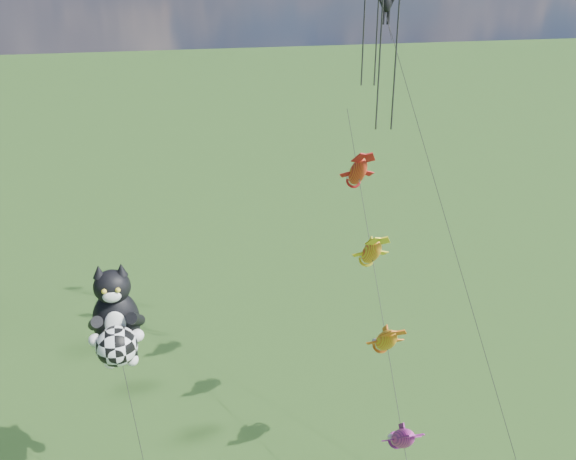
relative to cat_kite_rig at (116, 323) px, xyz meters
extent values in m
cylinder|color=black|center=(0.47, -1.18, -5.39)|extent=(0.98, 2.62, 7.61)
ellipsoid|color=black|center=(0.00, 0.38, -0.16)|extent=(2.37, 2.14, 2.86)
ellipsoid|color=black|center=(0.00, 0.29, 1.54)|extent=(1.87, 1.78, 1.45)
cone|color=black|center=(-0.45, 0.29, 2.30)|extent=(0.63, 0.63, 0.54)
cone|color=black|center=(0.45, 0.29, 2.30)|extent=(0.63, 0.63, 0.54)
ellipsoid|color=white|center=(0.00, -0.29, 1.41)|extent=(0.83, 0.59, 0.52)
ellipsoid|color=white|center=(0.00, -0.29, 0.11)|extent=(0.95, 0.60, 1.18)
sphere|color=gold|center=(-0.27, -0.35, 1.70)|extent=(0.21, 0.21, 0.21)
sphere|color=gold|center=(0.27, -0.35, 1.70)|extent=(0.21, 0.21, 0.21)
sphere|color=white|center=(-0.85, -0.56, -0.38)|extent=(0.54, 0.54, 0.54)
sphere|color=white|center=(0.85, -0.56, -0.38)|extent=(0.54, 0.54, 0.54)
sphere|color=white|center=(-0.45, 0.25, -2.08)|extent=(0.57, 0.57, 0.57)
sphere|color=white|center=(0.45, 0.25, -2.08)|extent=(0.57, 0.57, 0.57)
sphere|color=white|center=(0.00, -0.83, -0.60)|extent=(1.70, 1.70, 1.70)
cylinder|color=black|center=(11.59, -0.50, -1.23)|extent=(0.72, 15.82, 15.94)
ellipsoid|color=#D8339B|center=(11.44, -3.98, -4.73)|extent=(0.90, 2.27, 2.25)
ellipsoid|color=yellow|center=(11.57, -1.03, -1.76)|extent=(0.90, 2.27, 2.25)
ellipsoid|color=red|center=(11.70, 1.92, 1.21)|extent=(0.90, 2.27, 2.25)
ellipsoid|color=#E54F19|center=(11.83, 4.87, 4.18)|extent=(0.90, 2.27, 2.25)
cylinder|color=black|center=(15.00, 0.41, 2.02)|extent=(3.19, 16.80, 22.44)
cylinder|color=black|center=(12.90, 5.63, 9.48)|extent=(0.08, 0.08, 7.17)
cylinder|color=black|center=(13.65, 5.63, 9.48)|extent=(0.08, 0.08, 7.17)
cylinder|color=black|center=(13.09, 8.79, 11.31)|extent=(0.08, 0.08, 7.76)
cylinder|color=black|center=(13.77, 8.79, 11.31)|extent=(0.08, 0.08, 7.76)
camera|label=1|loc=(2.36, -23.78, 14.23)|focal=40.00mm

